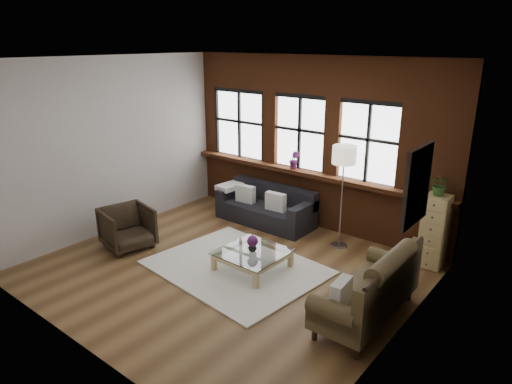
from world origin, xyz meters
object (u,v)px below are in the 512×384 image
Objects in this scene: dark_sofa at (265,206)px; armchair at (127,228)px; vintage_settee at (367,285)px; floor_lamp at (342,194)px; vase at (253,247)px; coffee_table at (253,261)px; drawer_chest at (434,231)px.

armchair reaches higher than dark_sofa.
vintage_settee is 2.30× the size of armchair.
vase is at bearing -111.51° from floor_lamp.
floor_lamp is (1.67, -0.05, 0.62)m from dark_sofa.
coffee_table is 7.00× the size of vase.
dark_sofa is 1.78m from floor_lamp.
drawer_chest is (4.35, 2.60, 0.23)m from armchair.
vintage_settee reaches higher than coffee_table.
vintage_settee is at bearing -69.39° from armchair.
drawer_chest is at bearing -46.64° from armchair.
floor_lamp is at bearing -1.62° from dark_sofa.
armchair is 5.74× the size of vase.
vintage_settee is 1.89× the size of coffee_table.
drawer_chest is (2.14, 1.89, 0.21)m from vase.
dark_sofa is 3.50m from vintage_settee.
vintage_settee is 1.98m from vase.
dark_sofa is at bearing 149.35° from vintage_settee.
coffee_table is at bearing -111.51° from floor_lamp.
drawer_chest is (0.17, 2.00, 0.10)m from vintage_settee.
dark_sofa is 1.06× the size of vintage_settee.
dark_sofa is at bearing -13.81° from armchair.
dark_sofa is 1.96m from vase.
floor_lamp is at bearing -38.19° from armchair.
armchair is (-1.17, -2.38, 0.01)m from dark_sofa.
drawer_chest is at bearing 41.44° from vase.
dark_sofa reaches higher than coffee_table.
coffee_table is (1.03, -1.67, -0.20)m from dark_sofa.
floor_lamp is (-1.34, 1.73, 0.48)m from vintage_settee.
coffee_table is at bearing -138.56° from drawer_chest.
armchair is at bearing -171.87° from vintage_settee.
vintage_settee is 2.01m from drawer_chest.
vintage_settee is (3.01, -1.78, 0.14)m from dark_sofa.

